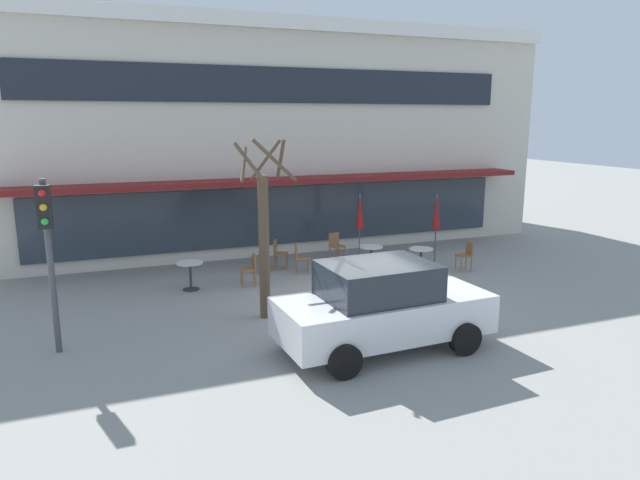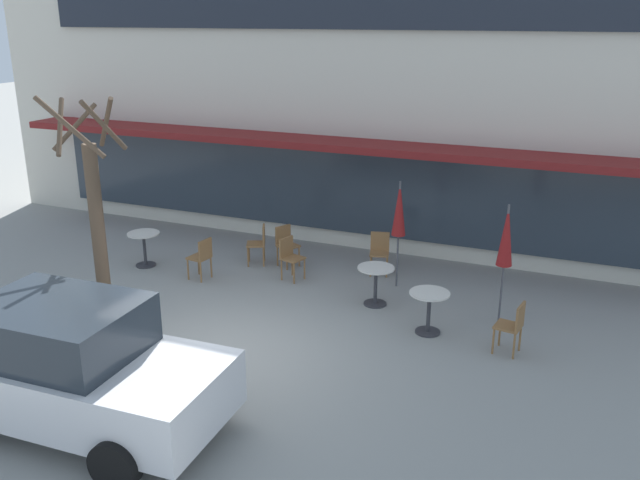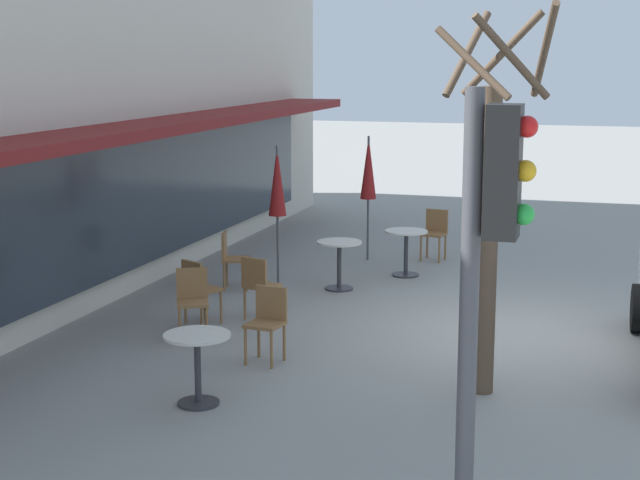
% 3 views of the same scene
% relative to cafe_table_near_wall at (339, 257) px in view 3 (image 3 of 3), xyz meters
% --- Properties ---
extents(ground_plane, '(80.00, 80.00, 0.00)m').
position_rel_cafe_table_near_wall_xyz_m(ground_plane, '(-1.73, -3.02, -0.52)').
color(ground_plane, gray).
extents(cafe_table_near_wall, '(0.70, 0.70, 0.76)m').
position_rel_cafe_table_near_wall_xyz_m(cafe_table_near_wall, '(0.00, 0.00, 0.00)').
color(cafe_table_near_wall, '#333338').
rests_on(cafe_table_near_wall, ground).
extents(cafe_table_streetside, '(0.70, 0.70, 0.76)m').
position_rel_cafe_table_near_wall_xyz_m(cafe_table_streetside, '(1.24, -0.79, 0.00)').
color(cafe_table_streetside, '#333338').
rests_on(cafe_table_streetside, ground).
extents(cafe_table_by_tree, '(0.70, 0.70, 0.76)m').
position_rel_cafe_table_near_wall_xyz_m(cafe_table_by_tree, '(-5.34, 0.01, 0.00)').
color(cafe_table_by_tree, '#333338').
rests_on(cafe_table_by_tree, ground).
extents(patio_umbrella_green_folded, '(0.28, 0.28, 2.20)m').
position_rel_cafe_table_near_wall_xyz_m(patio_umbrella_green_folded, '(2.31, 0.13, 1.11)').
color(patio_umbrella_green_folded, '#4C4C51').
rests_on(patio_umbrella_green_folded, ground).
extents(patio_umbrella_cream_folded, '(0.28, 0.28, 2.20)m').
position_rel_cafe_table_near_wall_xyz_m(patio_umbrella_cream_folded, '(0.11, 1.04, 1.11)').
color(patio_umbrella_cream_folded, '#4C4C51').
rests_on(patio_umbrella_cream_folded, ground).
extents(cafe_chair_0, '(0.53, 0.53, 0.89)m').
position_rel_cafe_table_near_wall_xyz_m(cafe_chair_0, '(-3.07, 1.09, 0.01)').
color(cafe_chair_0, olive).
rests_on(cafe_chair_0, ground).
extents(cafe_chair_1, '(0.49, 0.49, 0.89)m').
position_rel_cafe_table_near_wall_xyz_m(cafe_chair_1, '(-0.46, 1.61, 0.01)').
color(cafe_chair_1, olive).
rests_on(cafe_chair_1, ground).
extents(cafe_chair_2, '(0.45, 0.45, 0.89)m').
position_rel_cafe_table_near_wall_xyz_m(cafe_chair_2, '(2.68, -1.01, 0.01)').
color(cafe_chair_2, olive).
rests_on(cafe_chair_2, ground).
extents(cafe_chair_3, '(0.54, 0.54, 0.89)m').
position_rel_cafe_table_near_wall_xyz_m(cafe_chair_3, '(-2.50, 1.26, 0.01)').
color(cafe_chair_3, olive).
rests_on(cafe_chair_3, ground).
extents(cafe_chair_4, '(0.44, 0.44, 0.89)m').
position_rel_cafe_table_near_wall_xyz_m(cafe_chair_4, '(-3.74, -0.18, 0.01)').
color(cafe_chair_4, olive).
rests_on(cafe_chair_4, ground).
extents(cafe_chair_5, '(0.49, 0.49, 0.89)m').
position_rel_cafe_table_near_wall_xyz_m(cafe_chair_5, '(-2.06, 0.56, 0.01)').
color(cafe_chair_5, olive).
rests_on(cafe_chair_5, ground).
extents(street_tree, '(1.28, 1.24, 4.11)m').
position_rel_cafe_table_near_wall_xyz_m(street_tree, '(-4.08, -2.78, 1.44)').
color(street_tree, brown).
rests_on(street_tree, ground).
extents(traffic_light_pole, '(0.26, 0.44, 3.40)m').
position_rel_cafe_table_near_wall_xyz_m(traffic_light_pole, '(-8.41, -3.30, 1.78)').
color(traffic_light_pole, '#47474C').
rests_on(traffic_light_pole, ground).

